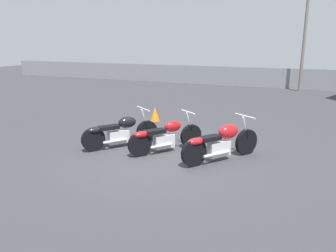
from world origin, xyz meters
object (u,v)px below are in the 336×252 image
at_px(light_pole_left, 306,22).
at_px(motorcycle_slot_2, 221,142).
at_px(motorcycle_slot_0, 119,132).
at_px(traffic_cone_near, 155,114).
at_px(motorcycle_slot_1, 165,136).

relative_size(light_pole_left, motorcycle_slot_2, 3.33).
bearing_deg(motorcycle_slot_0, light_pole_left, 108.88).
bearing_deg(traffic_cone_near, motorcycle_slot_2, -42.98).
distance_m(motorcycle_slot_0, traffic_cone_near, 3.13).
bearing_deg(motorcycle_slot_2, motorcycle_slot_0, -143.22).
bearing_deg(motorcycle_slot_0, traffic_cone_near, 134.21).
height_order(light_pole_left, motorcycle_slot_1, light_pole_left).
relative_size(light_pole_left, motorcycle_slot_1, 3.52).
height_order(motorcycle_slot_0, motorcycle_slot_2, motorcycle_slot_2).
height_order(motorcycle_slot_1, traffic_cone_near, motorcycle_slot_1).
bearing_deg(motorcycle_slot_2, light_pole_left, 120.05).
bearing_deg(traffic_cone_near, motorcycle_slot_0, -81.07).
bearing_deg(motorcycle_slot_0, motorcycle_slot_2, 37.15).
relative_size(light_pole_left, motorcycle_slot_0, 3.46).
xyz_separation_m(motorcycle_slot_0, motorcycle_slot_1, (1.26, 0.12, -0.01)).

